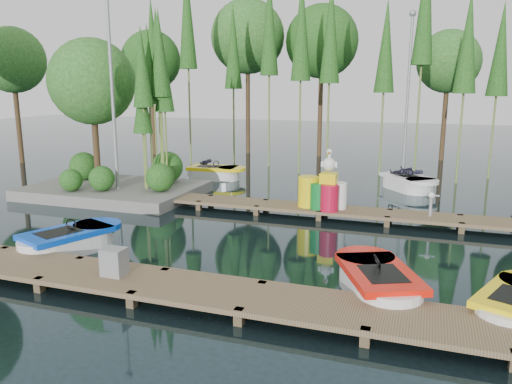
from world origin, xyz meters
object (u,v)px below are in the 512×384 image
(boat_red, at_px, (378,283))
(utility_cabinet, at_px, (114,262))
(boat_blue, at_px, (69,242))
(boat_yellow_far, at_px, (214,173))
(island, at_px, (108,110))
(yellow_barrel, at_px, (308,192))
(drum_cluster, at_px, (329,192))

(boat_red, distance_m, utility_cabinet, 5.27)
(boat_blue, height_order, boat_yellow_far, boat_yellow_far)
(island, distance_m, boat_yellow_far, 5.54)
(island, distance_m, yellow_barrel, 8.25)
(boat_blue, xyz_separation_m, boat_red, (7.53, -0.22, 0.00))
(boat_blue, relative_size, yellow_barrel, 3.02)
(boat_yellow_far, relative_size, utility_cabinet, 4.90)
(boat_blue, relative_size, boat_red, 0.99)
(utility_cabinet, height_order, yellow_barrel, yellow_barrel)
(utility_cabinet, bearing_deg, island, 125.28)
(boat_yellow_far, xyz_separation_m, drum_cluster, (6.07, -4.96, 0.57))
(boat_red, xyz_separation_m, yellow_barrel, (-2.73, 5.61, 0.52))
(boat_blue, relative_size, utility_cabinet, 5.20)
(boat_blue, xyz_separation_m, yellow_barrel, (4.80, 5.39, 0.52))
(yellow_barrel, bearing_deg, boat_blue, -131.71)
(boat_red, xyz_separation_m, utility_cabinet, (-5.07, -1.39, 0.32))
(boat_yellow_far, height_order, utility_cabinet, boat_yellow_far)
(island, relative_size, boat_red, 2.28)
(island, height_order, drum_cluster, island)
(island, relative_size, boat_blue, 2.32)
(island, height_order, boat_blue, island)
(drum_cluster, bearing_deg, yellow_barrel, 167.54)
(boat_red, height_order, boat_yellow_far, boat_yellow_far)
(boat_red, bearing_deg, boat_yellow_far, 103.31)
(boat_blue, xyz_separation_m, boat_yellow_far, (-0.59, 10.20, 0.03))
(yellow_barrel, bearing_deg, boat_yellow_far, 138.24)
(utility_cabinet, bearing_deg, boat_yellow_far, 104.49)
(utility_cabinet, height_order, drum_cluster, drum_cluster)
(boat_blue, bearing_deg, yellow_barrel, 69.60)
(yellow_barrel, bearing_deg, island, 174.25)
(island, height_order, boat_red, island)
(yellow_barrel, height_order, drum_cluster, drum_cluster)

